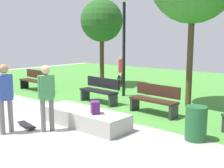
# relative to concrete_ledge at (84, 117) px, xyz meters

# --- Properties ---
(ground_plane) EXTENTS (28.00, 28.00, 0.00)m
(ground_plane) POSITION_rel_concrete_ledge_xyz_m (-0.73, 0.00, -0.21)
(ground_plane) COLOR #9E9993
(grass_lawn) EXTENTS (26.60, 12.98, 0.01)m
(grass_lawn) POSITION_rel_concrete_ledge_xyz_m (-0.73, 7.51, -0.21)
(grass_lawn) COLOR #478C38
(grass_lawn) RESTS_ON ground_plane
(concrete_ledge) EXTENTS (2.64, 0.90, 0.42)m
(concrete_ledge) POSITION_rel_concrete_ledge_xyz_m (0.00, 0.00, 0.00)
(concrete_ledge) COLOR #A8A59E
(concrete_ledge) RESTS_ON ground_plane
(backpack_on_ledge) EXTENTS (0.34, 0.33, 0.32)m
(backpack_on_ledge) POSITION_rel_concrete_ledge_xyz_m (0.50, -0.08, 0.37)
(backpack_on_ledge) COLOR #4C1E66
(backpack_on_ledge) RESTS_ON concrete_ledge
(skater_performing_trick) EXTENTS (0.23, 0.43, 1.72)m
(skater_performing_trick) POSITION_rel_concrete_ledge_xyz_m (-0.96, -1.71, 0.80)
(skater_performing_trick) COLOR slate
(skater_performing_trick) RESTS_ON ground_plane
(skater_watching) EXTENTS (0.30, 0.41, 1.68)m
(skater_watching) POSITION_rel_concrete_ledge_xyz_m (-0.34, -0.95, 0.77)
(skater_watching) COLOR slate
(skater_watching) RESTS_ON ground_plane
(skateboard_by_ledge) EXTENTS (0.82, 0.34, 0.08)m
(skateboard_by_ledge) POSITION_rel_concrete_ledge_xyz_m (-1.02, -1.14, -0.15)
(skateboard_by_ledge) COLOR black
(skateboard_by_ledge) RESTS_ON ground_plane
(park_bench_center_lawn) EXTENTS (1.61, 0.52, 0.91)m
(park_bench_center_lawn) POSITION_rel_concrete_ledge_xyz_m (-5.53, 2.15, 0.27)
(park_bench_center_lawn) COLOR #331E14
(park_bench_center_lawn) RESTS_ON ground_plane
(park_bench_far_right) EXTENTS (1.63, 0.58, 0.91)m
(park_bench_far_right) POSITION_rel_concrete_ledge_xyz_m (0.83, 2.21, 0.27)
(park_bench_far_right) COLOR #331E14
(park_bench_far_right) RESTS_ON ground_plane
(park_bench_by_oak) EXTENTS (1.62, 0.56, 0.91)m
(park_bench_by_oak) POSITION_rel_concrete_ledge_xyz_m (-1.51, 2.23, 0.27)
(park_bench_by_oak) COLOR black
(park_bench_by_oak) RESTS_ON ground_plane
(tree_young_birch) EXTENTS (2.09, 2.09, 4.25)m
(tree_young_birch) POSITION_rel_concrete_ledge_xyz_m (-4.28, 5.33, 2.97)
(tree_young_birch) COLOR #42301E
(tree_young_birch) RESTS_ON grass_lawn
(lamp_post) EXTENTS (0.28, 0.28, 3.99)m
(lamp_post) POSITION_rel_concrete_ledge_xyz_m (-1.65, 3.79, 2.23)
(lamp_post) COLOR black
(lamp_post) RESTS_ON ground_plane
(trash_bin) EXTENTS (0.49, 0.49, 0.79)m
(trash_bin) POSITION_rel_concrete_ledge_xyz_m (2.78, 0.89, 0.19)
(trash_bin) COLOR #1E592D
(trash_bin) RESTS_ON ground_plane
(cyclist_on_bicycle) EXTENTS (0.95, 1.61, 1.52)m
(cyclist_on_bicycle) POSITION_rel_concrete_ledge_xyz_m (-2.90, 5.16, 0.42)
(cyclist_on_bicycle) COLOR black
(cyclist_on_bicycle) RESTS_ON ground_plane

